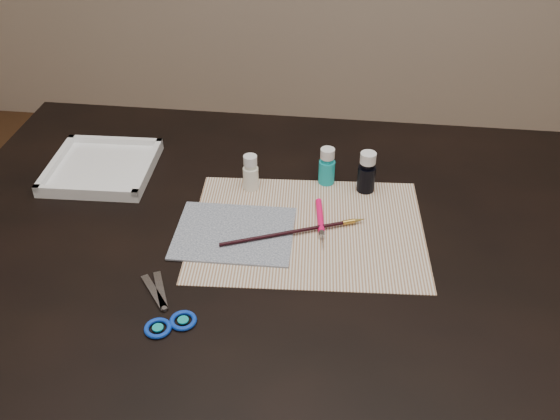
# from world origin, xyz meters

# --- Properties ---
(table) EXTENTS (1.30, 0.90, 0.75)m
(table) POSITION_xyz_m (0.00, 0.00, 0.38)
(table) COLOR black
(table) RESTS_ON ground
(paper) EXTENTS (0.44, 0.35, 0.00)m
(paper) POSITION_xyz_m (0.05, 0.01, 0.75)
(paper) COLOR silver
(paper) RESTS_ON table
(canvas) EXTENTS (0.22, 0.18, 0.00)m
(canvas) POSITION_xyz_m (-0.08, -0.02, 0.75)
(canvas) COLOR #111E3A
(canvas) RESTS_ON paper
(paint_bottle_white) EXTENTS (0.03, 0.03, 0.07)m
(paint_bottle_white) POSITION_xyz_m (-0.08, 0.13, 0.79)
(paint_bottle_white) COLOR white
(paint_bottle_white) RESTS_ON table
(paint_bottle_cyan) EXTENTS (0.04, 0.04, 0.08)m
(paint_bottle_cyan) POSITION_xyz_m (0.07, 0.17, 0.79)
(paint_bottle_cyan) COLOR #15ACB3
(paint_bottle_cyan) RESTS_ON table
(paint_bottle_navy) EXTENTS (0.04, 0.04, 0.09)m
(paint_bottle_navy) POSITION_xyz_m (0.15, 0.15, 0.79)
(paint_bottle_navy) COLOR black
(paint_bottle_navy) RESTS_ON table
(paintbrush) EXTENTS (0.26, 0.12, 0.01)m
(paintbrush) POSITION_xyz_m (0.03, -0.01, 0.76)
(paintbrush) COLOR black
(paintbrush) RESTS_ON canvas
(craft_knife) EXTENTS (0.03, 0.14, 0.01)m
(craft_knife) POSITION_xyz_m (0.07, 0.03, 0.76)
(craft_knife) COLOR #FA0D5A
(craft_knife) RESTS_ON paper
(scissors) EXTENTS (0.16, 0.18, 0.01)m
(scissors) POSITION_xyz_m (-0.17, -0.21, 0.75)
(scissors) COLOR silver
(scissors) RESTS_ON table
(palette_tray) EXTENTS (0.22, 0.22, 0.03)m
(palette_tray) POSITION_xyz_m (-0.39, 0.16, 0.76)
(palette_tray) COLOR white
(palette_tray) RESTS_ON table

